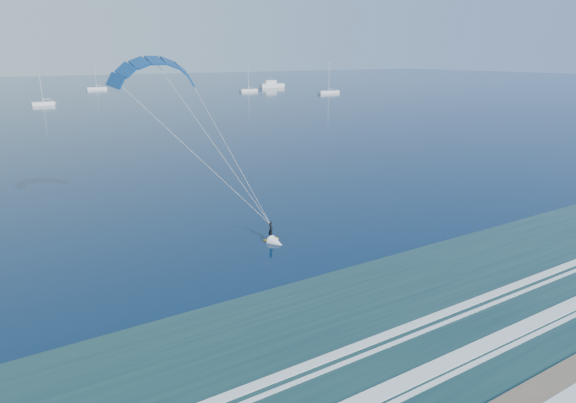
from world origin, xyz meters
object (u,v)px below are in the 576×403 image
at_px(motor_yacht, 271,85).
at_px(sailboat_5, 249,90).
at_px(kitesurfer_rig, 220,153).
at_px(sailboat_3, 43,103).
at_px(sailboat_4, 97,88).
at_px(sailboat_6, 329,92).

distance_m(motor_yacht, sailboat_5, 32.11).
bearing_deg(kitesurfer_rig, sailboat_3, 87.01).
height_order(sailboat_4, sailboat_6, sailboat_6).
bearing_deg(sailboat_3, sailboat_6, -4.21).
relative_size(sailboat_4, sailboat_5, 1.07).
xyz_separation_m(sailboat_3, sailboat_5, (90.57, 20.66, 0.01)).
bearing_deg(sailboat_5, kitesurfer_rig, -119.12).
distance_m(kitesurfer_rig, motor_yacht, 233.22).
height_order(motor_yacht, sailboat_6, sailboat_6).
height_order(kitesurfer_rig, sailboat_5, kitesurfer_rig).
relative_size(kitesurfer_rig, sailboat_3, 1.75).
bearing_deg(motor_yacht, sailboat_4, 158.35).
bearing_deg(sailboat_5, motor_yacht, 39.71).
relative_size(kitesurfer_rig, sailboat_4, 1.42).
xyz_separation_m(kitesurfer_rig, sailboat_3, (8.17, 156.57, -8.49)).
bearing_deg(sailboat_3, sailboat_4, 64.80).
bearing_deg(sailboat_4, sailboat_3, -115.20).
xyz_separation_m(kitesurfer_rig, sailboat_6, (123.26, 148.09, -8.47)).
bearing_deg(motor_yacht, kitesurfer_rig, -121.97).
bearing_deg(sailboat_6, sailboat_4, 134.62).
bearing_deg(sailboat_3, motor_yacht, 19.65).
xyz_separation_m(kitesurfer_rig, sailboat_4, (42.63, 229.81, -8.47)).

